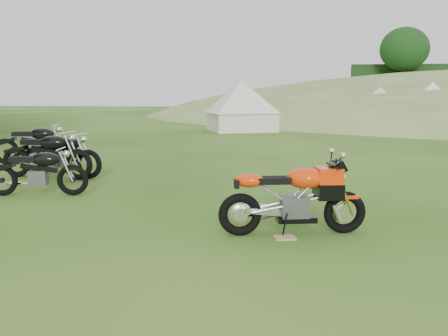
% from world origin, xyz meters
% --- Properties ---
extents(ground, '(120.00, 120.00, 0.00)m').
position_xyz_m(ground, '(0.00, 0.00, 0.00)').
color(ground, '#1C4E10').
rests_on(ground, ground).
extents(sport_motorcycle, '(1.92, 0.88, 1.12)m').
position_xyz_m(sport_motorcycle, '(1.31, 0.41, 0.56)').
color(sport_motorcycle, '#EA3708').
rests_on(sport_motorcycle, ground).
extents(plywood_board, '(0.32, 0.28, 0.02)m').
position_xyz_m(plywood_board, '(1.21, 0.20, 0.01)').
color(plywood_board, tan).
rests_on(plywood_board, ground).
extents(vintage_moto_a, '(1.81, 0.71, 0.93)m').
position_xyz_m(vintage_moto_a, '(-3.29, 2.24, 0.47)').
color(vintage_moto_a, black).
rests_on(vintage_moto_a, ground).
extents(vintage_moto_b, '(2.03, 0.81, 1.04)m').
position_xyz_m(vintage_moto_b, '(-3.81, 4.21, 0.52)').
color(vintage_moto_b, black).
rests_on(vintage_moto_b, ground).
extents(vintage_moto_c, '(2.13, 0.68, 1.10)m').
position_xyz_m(vintage_moto_c, '(-4.02, 3.96, 0.55)').
color(vintage_moto_c, black).
rests_on(vintage_moto_c, ground).
extents(vintage_moto_d, '(2.16, 0.85, 1.11)m').
position_xyz_m(vintage_moto_d, '(-5.38, 5.97, 0.55)').
color(vintage_moto_d, black).
rests_on(vintage_moto_d, ground).
extents(tent_left, '(3.77, 3.77, 2.52)m').
position_xyz_m(tent_left, '(-1.38, 18.25, 1.26)').
color(tent_left, silver).
rests_on(tent_left, ground).
extents(tent_mid, '(3.46, 3.46, 2.34)m').
position_xyz_m(tent_mid, '(5.84, 22.64, 1.17)').
color(tent_mid, beige).
rests_on(tent_mid, ground).
extents(tent_right, '(3.48, 3.48, 2.50)m').
position_xyz_m(tent_right, '(8.42, 22.07, 1.25)').
color(tent_right, silver).
rests_on(tent_right, ground).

